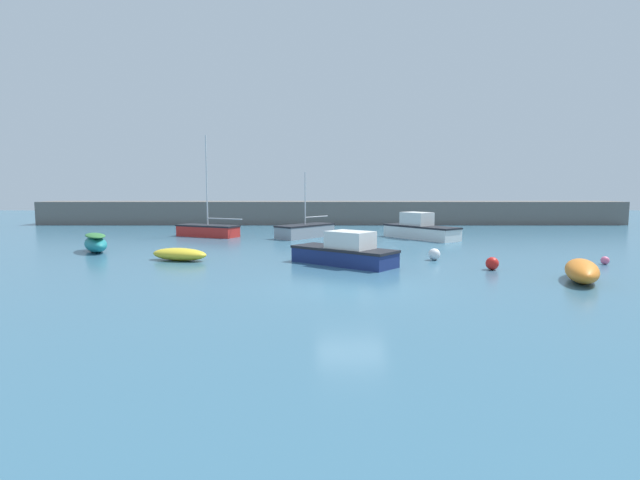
{
  "coord_description": "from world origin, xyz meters",
  "views": [
    {
      "loc": [
        -1.15,
        -17.86,
        3.7
      ],
      "look_at": [
        -1.15,
        8.82,
        0.84
      ],
      "focal_mm": 28.0,
      "sensor_mm": 36.0,
      "label": 1
    }
  ],
  "objects_px": {
    "rowboat_blue_near": "(179,254)",
    "mooring_buoy_red": "(492,263)",
    "sailboat_tall_mast": "(208,230)",
    "mooring_buoy_pink": "(605,260)",
    "mooring_buoy_white": "(434,254)",
    "sailboat_twin_hulled": "(305,231)",
    "cabin_cruiser_white": "(420,229)",
    "motorboat_grey_hull": "(345,252)",
    "rowboat_with_red_cover": "(95,243)",
    "open_tender_yellow": "(582,271)"
  },
  "relations": [
    {
      "from": "rowboat_blue_near",
      "to": "motorboat_grey_hull",
      "type": "xyz_separation_m",
      "value": [
        8.27,
        -1.35,
        0.3
      ]
    },
    {
      "from": "motorboat_grey_hull",
      "to": "mooring_buoy_white",
      "type": "distance_m",
      "value": 4.81
    },
    {
      "from": "rowboat_blue_near",
      "to": "sailboat_twin_hulled",
      "type": "distance_m",
      "value": 12.9
    },
    {
      "from": "cabin_cruiser_white",
      "to": "motorboat_grey_hull",
      "type": "xyz_separation_m",
      "value": [
        -5.92,
        -11.89,
        -0.07
      ]
    },
    {
      "from": "motorboat_grey_hull",
      "to": "mooring_buoy_pink",
      "type": "relative_size",
      "value": 13.24
    },
    {
      "from": "open_tender_yellow",
      "to": "mooring_buoy_red",
      "type": "distance_m",
      "value": 3.75
    },
    {
      "from": "cabin_cruiser_white",
      "to": "mooring_buoy_white",
      "type": "relative_size",
      "value": 9.58
    },
    {
      "from": "sailboat_tall_mast",
      "to": "open_tender_yellow",
      "type": "xyz_separation_m",
      "value": [
        18.6,
        -17.69,
        -0.05
      ]
    },
    {
      "from": "mooring_buoy_pink",
      "to": "motorboat_grey_hull",
      "type": "bearing_deg",
      "value": -179.75
    },
    {
      "from": "cabin_cruiser_white",
      "to": "sailboat_twin_hulled",
      "type": "xyz_separation_m",
      "value": [
        -8.2,
        0.89,
        -0.19
      ]
    },
    {
      "from": "rowboat_blue_near",
      "to": "mooring_buoy_pink",
      "type": "bearing_deg",
      "value": -165.82
    },
    {
      "from": "cabin_cruiser_white",
      "to": "mooring_buoy_pink",
      "type": "xyz_separation_m",
      "value": [
        6.48,
        -11.83,
        -0.49
      ]
    },
    {
      "from": "open_tender_yellow",
      "to": "mooring_buoy_red",
      "type": "relative_size",
      "value": 6.5
    },
    {
      "from": "mooring_buoy_red",
      "to": "mooring_buoy_white",
      "type": "distance_m",
      "value": 3.52
    },
    {
      "from": "mooring_buoy_white",
      "to": "mooring_buoy_red",
      "type": "bearing_deg",
      "value": -57.11
    },
    {
      "from": "sailboat_tall_mast",
      "to": "rowboat_with_red_cover",
      "type": "relative_size",
      "value": 2.22
    },
    {
      "from": "mooring_buoy_red",
      "to": "motorboat_grey_hull",
      "type": "bearing_deg",
      "value": 167.08
    },
    {
      "from": "sailboat_twin_hulled",
      "to": "rowboat_with_red_cover",
      "type": "xyz_separation_m",
      "value": [
        -11.67,
        -8.16,
        0.04
      ]
    },
    {
      "from": "mooring_buoy_red",
      "to": "mooring_buoy_white",
      "type": "xyz_separation_m",
      "value": [
        -1.91,
        2.96,
        0.01
      ]
    },
    {
      "from": "sailboat_twin_hulled",
      "to": "motorboat_grey_hull",
      "type": "xyz_separation_m",
      "value": [
        2.28,
        -12.77,
        0.12
      ]
    },
    {
      "from": "cabin_cruiser_white",
      "to": "mooring_buoy_red",
      "type": "distance_m",
      "value": 13.39
    },
    {
      "from": "cabin_cruiser_white",
      "to": "mooring_buoy_pink",
      "type": "distance_m",
      "value": 13.5
    },
    {
      "from": "rowboat_blue_near",
      "to": "mooring_buoy_white",
      "type": "height_order",
      "value": "rowboat_blue_near"
    },
    {
      "from": "rowboat_blue_near",
      "to": "mooring_buoy_white",
      "type": "bearing_deg",
      "value": -161.71
    },
    {
      "from": "cabin_cruiser_white",
      "to": "rowboat_with_red_cover",
      "type": "relative_size",
      "value": 1.71
    },
    {
      "from": "open_tender_yellow",
      "to": "mooring_buoy_white",
      "type": "bearing_deg",
      "value": 60.78
    },
    {
      "from": "sailboat_twin_hulled",
      "to": "rowboat_with_red_cover",
      "type": "relative_size",
      "value": 1.42
    },
    {
      "from": "sailboat_twin_hulled",
      "to": "sailboat_tall_mast",
      "type": "bearing_deg",
      "value": -54.64
    },
    {
      "from": "cabin_cruiser_white",
      "to": "motorboat_grey_hull",
      "type": "bearing_deg",
      "value": -63.72
    },
    {
      "from": "sailboat_twin_hulled",
      "to": "rowboat_with_red_cover",
      "type": "height_order",
      "value": "sailboat_twin_hulled"
    },
    {
      "from": "sailboat_tall_mast",
      "to": "motorboat_grey_hull",
      "type": "height_order",
      "value": "sailboat_tall_mast"
    },
    {
      "from": "sailboat_tall_mast",
      "to": "mooring_buoy_red",
      "type": "xyz_separation_m",
      "value": [
        16.04,
        -14.95,
        -0.19
      ]
    },
    {
      "from": "mooring_buoy_pink",
      "to": "open_tender_yellow",
      "type": "bearing_deg",
      "value": -128.11
    },
    {
      "from": "motorboat_grey_hull",
      "to": "mooring_buoy_pink",
      "type": "xyz_separation_m",
      "value": [
        12.4,
        0.05,
        -0.42
      ]
    },
    {
      "from": "motorboat_grey_hull",
      "to": "sailboat_twin_hulled",
      "type": "bearing_deg",
      "value": -40.7
    },
    {
      "from": "rowboat_blue_near",
      "to": "sailboat_twin_hulled",
      "type": "bearing_deg",
      "value": -99.9
    },
    {
      "from": "cabin_cruiser_white",
      "to": "rowboat_blue_near",
      "type": "height_order",
      "value": "cabin_cruiser_white"
    },
    {
      "from": "motorboat_grey_hull",
      "to": "mooring_buoy_red",
      "type": "xyz_separation_m",
      "value": [
        6.48,
        -1.49,
        -0.32
      ]
    },
    {
      "from": "sailboat_tall_mast",
      "to": "motorboat_grey_hull",
      "type": "bearing_deg",
      "value": 149.84
    },
    {
      "from": "rowboat_blue_near",
      "to": "mooring_buoy_red",
      "type": "xyz_separation_m",
      "value": [
        14.75,
        -2.84,
        -0.03
      ]
    },
    {
      "from": "sailboat_tall_mast",
      "to": "mooring_buoy_pink",
      "type": "distance_m",
      "value": 25.73
    },
    {
      "from": "rowboat_with_red_cover",
      "to": "mooring_buoy_red",
      "type": "distance_m",
      "value": 21.33
    },
    {
      "from": "cabin_cruiser_white",
      "to": "sailboat_twin_hulled",
      "type": "distance_m",
      "value": 8.25
    },
    {
      "from": "mooring_buoy_white",
      "to": "cabin_cruiser_white",
      "type": "bearing_deg",
      "value": 82.61
    },
    {
      "from": "open_tender_yellow",
      "to": "sailboat_twin_hulled",
      "type": "bearing_deg",
      "value": 56.28
    },
    {
      "from": "mooring_buoy_white",
      "to": "sailboat_tall_mast",
      "type": "bearing_deg",
      "value": 139.65
    },
    {
      "from": "sailboat_tall_mast",
      "to": "open_tender_yellow",
      "type": "relative_size",
      "value": 1.98
    },
    {
      "from": "cabin_cruiser_white",
      "to": "mooring_buoy_white",
      "type": "height_order",
      "value": "cabin_cruiser_white"
    },
    {
      "from": "sailboat_tall_mast",
      "to": "motorboat_grey_hull",
      "type": "relative_size",
      "value": 1.44
    },
    {
      "from": "mooring_buoy_white",
      "to": "motorboat_grey_hull",
      "type": "bearing_deg",
      "value": -162.21
    }
  ]
}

